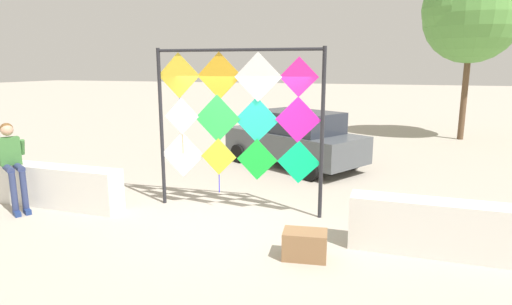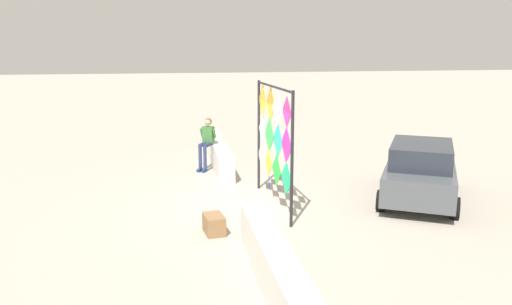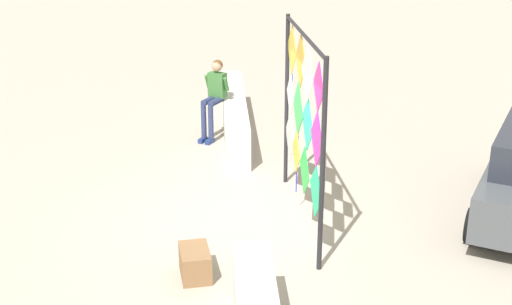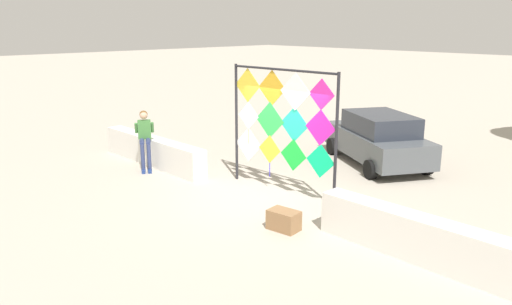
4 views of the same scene
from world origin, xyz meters
The scene contains 7 objects.
ground centered at (0.00, 0.00, 0.00)m, with size 120.00×120.00×0.00m, color #ADA393.
plaza_ledge_left centered at (-4.35, -0.26, 0.40)m, with size 4.50×0.47×0.80m, color silver.
plaza_ledge_right centered at (4.35, -0.26, 0.40)m, with size 4.50×0.47×0.80m, color silver.
kite_display_rack centered at (-0.08, 0.64, 1.81)m, with size 3.15×0.23×3.01m.
seated_vendor centered at (-4.05, -0.68, 0.98)m, with size 0.79×0.69×1.65m.
parked_car centered at (0.12, 4.47, 0.76)m, with size 4.19×3.36×1.50m.
cardboard_box_large centered at (1.56, -0.99, 0.20)m, with size 0.61×0.39×0.40m, color olive.
Camera 4 is at (7.91, -7.80, 4.00)m, focal length 35.19 mm.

